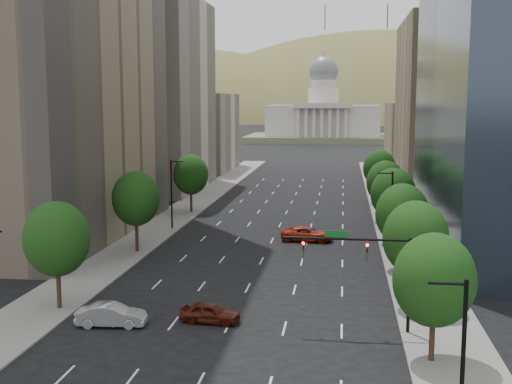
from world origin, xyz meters
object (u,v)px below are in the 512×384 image
at_px(capitol, 323,120).
at_px(car_silver, 111,315).
at_px(car_maroon, 210,313).
at_px(car_red_far, 307,234).
at_px(traffic_signal, 374,262).

distance_m(capitol, car_silver, 221.15).
distance_m(capitol, car_maroon, 219.31).
height_order(car_silver, car_red_far, car_red_far).
bearing_deg(car_silver, car_maroon, -82.14).
relative_size(car_silver, car_red_far, 0.84).
bearing_deg(car_silver, car_red_far, -27.44).
bearing_deg(car_red_far, traffic_signal, -165.27).
relative_size(traffic_signal, car_red_far, 1.49).
distance_m(car_silver, car_red_far, 33.92).
distance_m(traffic_signal, car_red_far, 31.30).
distance_m(traffic_signal, capitol, 219.99).
relative_size(traffic_signal, car_maroon, 2.03).
xyz_separation_m(car_silver, car_red_far, (12.68, 31.46, 0.00)).
xyz_separation_m(traffic_signal, car_maroon, (-11.99, 0.55, -4.41)).
xyz_separation_m(traffic_signal, capitol, (-10.53, 219.71, 3.40)).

